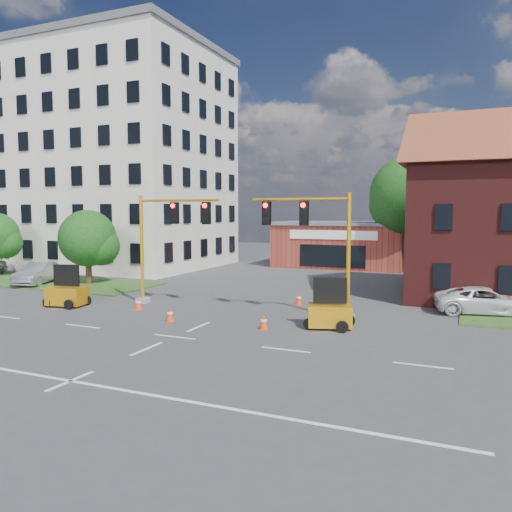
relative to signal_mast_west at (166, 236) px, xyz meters
name	(u,v)px	position (x,y,z in m)	size (l,w,h in m)	color
ground	(175,337)	(4.36, -6.00, -3.92)	(120.00, 120.00, 0.00)	#434345
grass_verge_nw	(23,280)	(-15.64, 4.00, -3.88)	(22.00, 6.00, 0.08)	#274B1C
lane_markings	(130,356)	(4.36, -9.00, -3.91)	(60.00, 36.00, 0.01)	white
office_block	(120,159)	(-15.64, 15.91, 6.39)	(18.40, 15.40, 20.60)	beige
brick_shop	(343,244)	(4.36, 23.99, -1.76)	(12.40, 8.40, 4.30)	maroon
tree_large	(415,199)	(11.21, 21.08, 2.45)	(7.22, 6.87, 10.09)	#392614
tree_nw_front	(91,240)	(-9.44, 4.58, -0.71)	(4.29, 4.08, 5.40)	#392614
signal_mast_west	(166,236)	(0.00, 0.00, 0.00)	(5.30, 0.60, 6.20)	gray
signal_mast_east	(316,239)	(8.71, 0.00, 0.00)	(5.30, 0.60, 6.20)	gray
trailer_west	(67,294)	(-4.90, -2.54, -3.22)	(2.18, 1.66, 2.25)	orange
trailer_east	(330,313)	(9.95, -1.83, -3.23)	(2.24, 1.83, 2.20)	orange
cone_a	(170,315)	(2.55, -3.57, -3.58)	(0.40, 0.40, 0.70)	#FF410D
cone_b	(138,303)	(-0.64, -1.76, -3.58)	(0.40, 0.40, 0.70)	#FF410D
cone_c	(264,322)	(7.33, -3.31, -3.58)	(0.40, 0.40, 0.70)	#FF410D
cone_d	(299,299)	(6.88, 3.00, -3.58)	(0.40, 0.40, 0.70)	#FF410D
pickup_white	(486,301)	(16.55, 4.36, -3.22)	(2.31, 5.02, 1.39)	white
sedan_silver_front	(38,274)	(-13.13, 3.12, -3.13)	(1.67, 4.78, 1.57)	#9CA0A3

